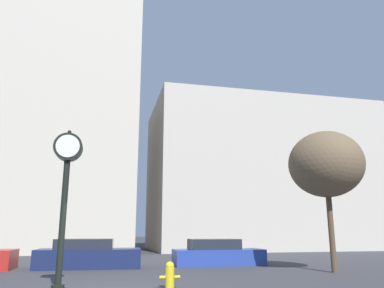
{
  "coord_description": "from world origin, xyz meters",
  "views": [
    {
      "loc": [
        -0.16,
        -10.79,
        1.7
      ],
      "look_at": [
        4.76,
        10.8,
        6.84
      ],
      "focal_mm": 35.0,
      "sensor_mm": 36.0,
      "label": 1
    }
  ],
  "objects": [
    {
      "name": "building_tall_tower",
      "position": [
        -4.28,
        24.0,
        17.03
      ],
      "size": [
        12.71,
        12.0,
        34.07
      ],
      "color": "beige",
      "rests_on": "ground_plane"
    },
    {
      "name": "car_navy",
      "position": [
        -0.86,
        8.07,
        0.57
      ],
      "size": [
        4.82,
        2.17,
        1.33
      ],
      "rotation": [
        0.0,
        0.0,
        -0.05
      ],
      "color": "#19234C",
      "rests_on": "ground_plane"
    },
    {
      "name": "fire_hydrant_near",
      "position": [
        1.82,
        0.93,
        0.4
      ],
      "size": [
        0.63,
        0.27,
        0.79
      ],
      "color": "yellow",
      "rests_on": "ground_plane"
    },
    {
      "name": "car_blue",
      "position": [
        5.49,
        8.2,
        0.55
      ],
      "size": [
        4.59,
        1.81,
        1.29
      ],
      "rotation": [
        0.0,
        0.0,
        -0.02
      ],
      "color": "#28429E",
      "rests_on": "ground_plane"
    },
    {
      "name": "bare_tree",
      "position": [
        9.26,
        3.83,
        4.56
      ],
      "size": [
        3.25,
        3.25,
        6.04
      ],
      "color": "brown",
      "rests_on": "ground_plane"
    },
    {
      "name": "building_storefront_row",
      "position": [
        14.58,
        24.0,
        6.86
      ],
      "size": [
        21.05,
        12.0,
        13.73
      ],
      "color": "beige",
      "rests_on": "ground_plane"
    },
    {
      "name": "street_clock",
      "position": [
        -1.38,
        0.96,
        3.19
      ],
      "size": [
        0.85,
        0.55,
        4.74
      ],
      "color": "black",
      "rests_on": "ground_plane"
    }
  ]
}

